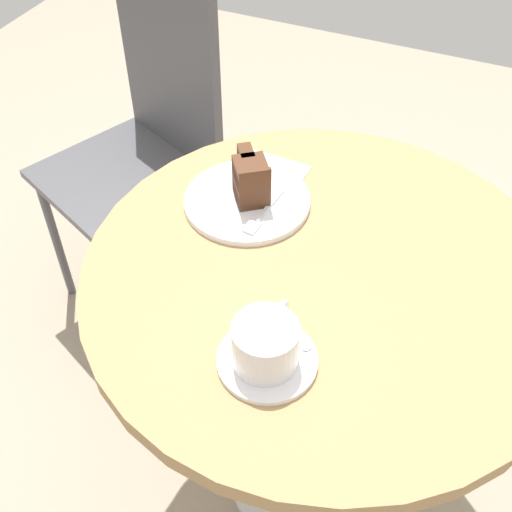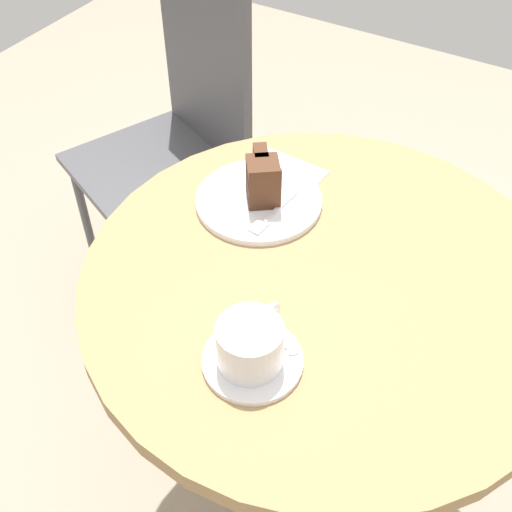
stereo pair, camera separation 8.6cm
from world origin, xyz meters
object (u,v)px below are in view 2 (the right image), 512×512
at_px(cake_plate, 259,200).
at_px(fork, 270,217).
at_px(saucer, 253,361).
at_px(cafe_chair, 180,126).
at_px(teaspoon, 275,344).
at_px(coffee_cup, 251,343).
at_px(cake_slice, 263,179).
at_px(napkin, 276,180).

bearing_deg(cake_plate, fork, -130.07).
xyz_separation_m(saucer, cafe_chair, (0.63, 0.59, -0.18)).
distance_m(teaspoon, cake_plate, 0.33).
height_order(saucer, coffee_cup, coffee_cup).
bearing_deg(coffee_cup, saucer, -55.17).
height_order(teaspoon, cake_plate, teaspoon).
relative_size(cake_slice, fork, 0.77).
bearing_deg(coffee_cup, fork, 24.58).
distance_m(cake_plate, fork, 0.06).
distance_m(teaspoon, cake_slice, 0.33).
relative_size(saucer, cake_plate, 0.64).
relative_size(cake_slice, cafe_chair, 0.11).
bearing_deg(cafe_chair, fork, -14.31).
xyz_separation_m(saucer, napkin, (0.38, 0.17, -0.00)).
relative_size(cake_plate, fork, 1.72).
height_order(saucer, fork, fork).
height_order(coffee_cup, teaspoon, coffee_cup).
distance_m(fork, cafe_chair, 0.62).
height_order(saucer, napkin, saucer).
xyz_separation_m(coffee_cup, cake_plate, (0.31, 0.17, -0.04)).
relative_size(coffee_cup, cake_plate, 0.56).
relative_size(saucer, coffee_cup, 1.14).
distance_m(cake_slice, cafe_chair, 0.58).
height_order(cake_plate, cake_slice, cake_slice).
bearing_deg(napkin, coffee_cup, -155.54).
xyz_separation_m(coffee_cup, cafe_chair, (0.64, 0.59, -0.22)).
xyz_separation_m(fork, cafe_chair, (0.37, 0.47, -0.19)).
bearing_deg(saucer, napkin, 24.82).
bearing_deg(fork, cafe_chair, -122.47).
bearing_deg(saucer, cafe_chair, 43.14).
xyz_separation_m(coffee_cup, teaspoon, (0.04, -0.02, -0.04)).
height_order(saucer, cafe_chair, cafe_chair).
distance_m(coffee_cup, cake_slice, 0.36).
height_order(cake_plate, fork, fork).
bearing_deg(napkin, saucer, -155.18).
bearing_deg(cake_slice, teaspoon, -146.72).
bearing_deg(coffee_cup, cafe_chair, 42.97).
height_order(cake_plate, napkin, cake_plate).
xyz_separation_m(saucer, fork, (0.27, 0.13, 0.01)).
height_order(cake_slice, fork, cake_slice).
distance_m(cake_plate, cafe_chair, 0.57).
bearing_deg(cake_plate, cafe_chair, 52.30).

